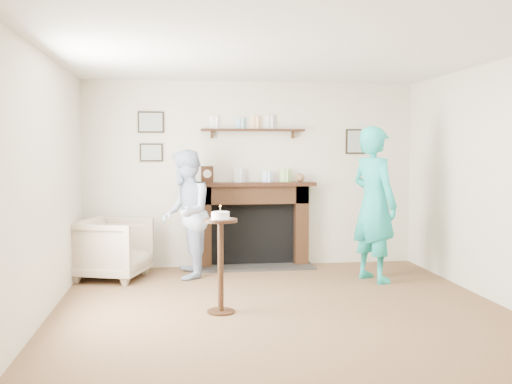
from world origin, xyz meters
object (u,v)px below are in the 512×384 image
Objects in this scene: man at (186,277)px; woman at (373,280)px; pedestal_table at (220,247)px; armchair at (113,279)px.

woman reaches higher than man.
pedestal_table reaches higher than man.
pedestal_table is (1.21, -1.64, 0.65)m from armchair.
armchair is 0.78× the size of pedestal_table.
man is 0.85× the size of woman.
woman is at bearing 30.06° from pedestal_table.
armchair is 3.19m from woman.
man is at bearing 101.12° from pedestal_table.
man is at bearing 54.53° from woman.
armchair is at bearing 126.27° from pedestal_table.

